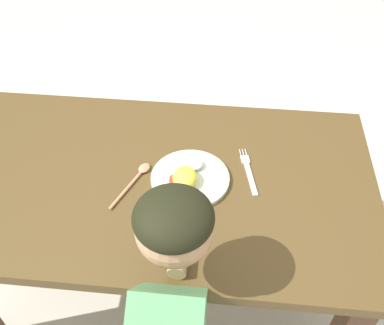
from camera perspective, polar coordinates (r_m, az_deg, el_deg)
The scene contains 5 objects.
ground_plane at distance 2.00m, azimuth -3.24°, elevation -15.43°, with size 8.00×8.00×0.00m, color beige.
dining_table at distance 1.52m, azimuth -4.11°, elevation -4.80°, with size 1.42×0.80×0.69m.
plate at distance 1.42m, azimuth -0.43°, elevation -1.93°, with size 0.26×0.26×0.06m.
fork at distance 1.46m, azimuth 7.37°, elevation -1.24°, with size 0.07×0.21×0.01m.
spoon at distance 1.44m, azimuth -7.21°, elevation -1.93°, with size 0.11×0.21×0.01m.
Camera 1 is at (0.20, -0.96, 1.75)m, focal length 41.11 mm.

